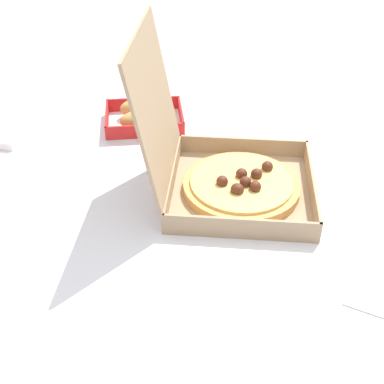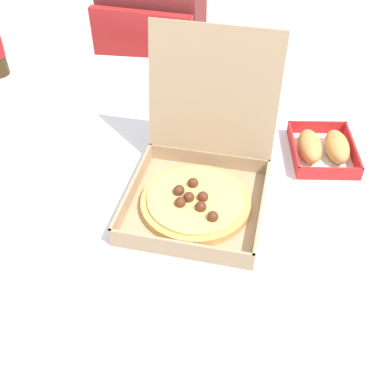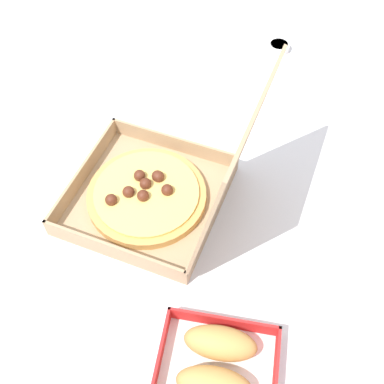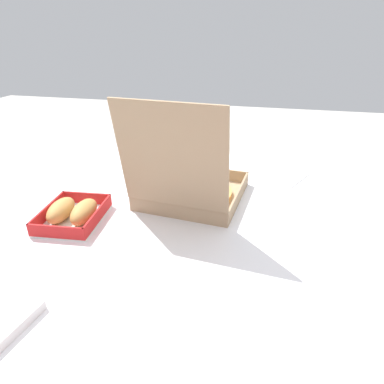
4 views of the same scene
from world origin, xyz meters
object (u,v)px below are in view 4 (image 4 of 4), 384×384
Objects in this scene: bread_side_box at (73,213)px; napkin_pile at (0,318)px; paper_menu at (274,173)px; pizza_box_open at (190,187)px.

bread_side_box is 1.85× the size of napkin_pile.
paper_menu is 1.91× the size of napkin_pile.
napkin_pile reaches higher than paper_menu.
bread_side_box reaches higher than paper_menu.
pizza_box_open is at bearing -112.85° from napkin_pile.
pizza_box_open is 0.38m from paper_menu.
bread_side_box is at bearing 33.13° from pizza_box_open.
paper_menu is at bearing -131.33° from pizza_box_open.
napkin_pile is at bearing 86.80° from paper_menu.
pizza_box_open reaches higher than bread_side_box.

